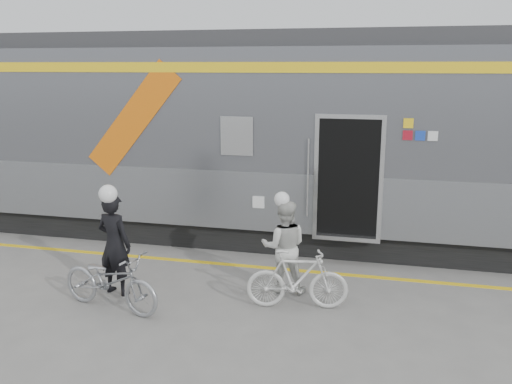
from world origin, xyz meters
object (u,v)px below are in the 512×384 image
(bicycle_left, at_px, (110,281))
(woman, at_px, (284,247))
(man, at_px, (114,244))
(bicycle_right, at_px, (297,279))

(bicycle_left, xyz_separation_m, woman, (2.33, 1.22, 0.30))
(bicycle_left, distance_m, woman, 2.65)
(man, bearing_deg, woman, -152.34)
(woman, relative_size, bicycle_right, 0.99)
(bicycle_left, height_order, bicycle_right, bicycle_right)
(woman, xyz_separation_m, bicycle_right, (0.30, -0.55, -0.29))
(man, height_order, bicycle_right, man)
(man, bearing_deg, bicycle_left, 122.77)
(man, distance_m, bicycle_left, 0.69)
(woman, height_order, bicycle_right, woman)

